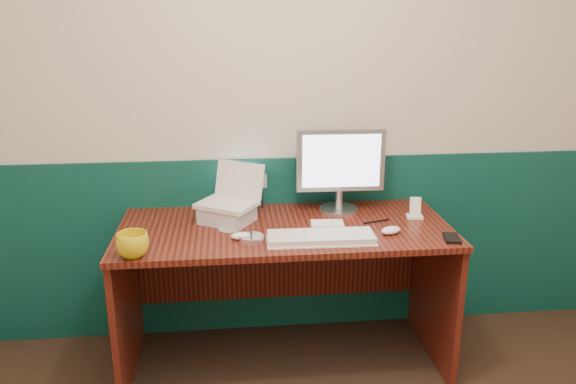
{
  "coord_description": "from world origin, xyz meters",
  "views": [
    {
      "loc": [
        -0.36,
        -1.15,
        1.71
      ],
      "look_at": [
        -0.11,
        1.23,
        0.97
      ],
      "focal_mm": 35.0,
      "sensor_mm": 36.0,
      "label": 1
    }
  ],
  "objects": [
    {
      "name": "cd_spindle",
      "position": [
        -0.27,
        1.21,
        0.76
      ],
      "size": [
        0.11,
        0.11,
        0.02
      ],
      "primitive_type": "cylinder",
      "color": "silver",
      "rests_on": "desk"
    },
    {
      "name": "dock",
      "position": [
        0.56,
        1.43,
        0.76
      ],
      "size": [
        0.09,
        0.07,
        0.01
      ],
      "primitive_type": "cube",
      "rotation": [
        0.0,
        0.0,
        -0.18
      ],
      "color": "white",
      "rests_on": "desk"
    },
    {
      "name": "cd_loose_a",
      "position": [
        -0.37,
        1.37,
        0.75
      ],
      "size": [
        0.11,
        0.11,
        0.0
      ],
      "primitive_type": "cylinder",
      "color": "silver",
      "rests_on": "desk"
    },
    {
      "name": "laptop",
      "position": [
        -0.38,
        1.47,
        0.94
      ],
      "size": [
        0.33,
        0.32,
        0.22
      ],
      "primitive_type": null,
      "rotation": [
        0.0,
        0.0,
        -0.57
      ],
      "color": "silver",
      "rests_on": "laptop_riser"
    },
    {
      "name": "monitor",
      "position": [
        0.2,
        1.58,
        0.97
      ],
      "size": [
        0.45,
        0.14,
        0.45
      ],
      "primitive_type": null,
      "rotation": [
        0.0,
        0.0,
        -0.03
      ],
      "color": "#B6B7BB",
      "rests_on": "desk"
    },
    {
      "name": "papers",
      "position": [
        0.11,
        1.39,
        0.75
      ],
      "size": [
        0.17,
        0.12,
        0.0
      ],
      "primitive_type": "cube",
      "rotation": [
        0.0,
        0.0,
        -0.09
      ],
      "color": "white",
      "rests_on": "desk"
    },
    {
      "name": "mouse_right",
      "position": [
        0.38,
        1.23,
        0.77
      ],
      "size": [
        0.12,
        0.1,
        0.03
      ],
      "primitive_type": "ellipsoid",
      "rotation": [
        0.0,
        0.0,
        0.43
      ],
      "color": "white",
      "rests_on": "desk"
    },
    {
      "name": "camcorder",
      "position": [
        -0.23,
        1.64,
        0.84
      ],
      "size": [
        0.12,
        0.14,
        0.18
      ],
      "primitive_type": null,
      "rotation": [
        0.0,
        0.0,
        0.34
      ],
      "color": "#A8A9AD",
      "rests_on": "desk"
    },
    {
      "name": "music_player",
      "position": [
        0.56,
        1.43,
        0.81
      ],
      "size": [
        0.06,
        0.04,
        0.09
      ],
      "primitive_type": "cube",
      "rotation": [
        -0.17,
        0.0,
        -0.18
      ],
      "color": "white",
      "rests_on": "dock"
    },
    {
      "name": "pda",
      "position": [
        0.63,
        1.13,
        0.76
      ],
      "size": [
        0.09,
        0.13,
        0.01
      ],
      "primitive_type": "cube",
      "rotation": [
        0.0,
        0.0,
        -0.2
      ],
      "color": "black",
      "rests_on": "desk"
    },
    {
      "name": "keyboard",
      "position": [
        0.04,
        1.18,
        0.76
      ],
      "size": [
        0.48,
        0.17,
        0.03
      ],
      "primitive_type": "cube",
      "rotation": [
        0.0,
        0.0,
        -0.03
      ],
      "color": "silver",
      "rests_on": "desk"
    },
    {
      "name": "wainscot",
      "position": [
        0.0,
        1.74,
        0.5
      ],
      "size": [
        3.48,
        0.02,
        1.0
      ],
      "primitive_type": "cube",
      "color": "#083533",
      "rests_on": "ground"
    },
    {
      "name": "back_wall",
      "position": [
        0.0,
        1.75,
        1.25
      ],
      "size": [
        3.5,
        0.04,
        2.5
      ],
      "primitive_type": "cube",
      "color": "beige",
      "rests_on": "ground"
    },
    {
      "name": "desk",
      "position": [
        -0.11,
        1.38,
        0.38
      ],
      "size": [
        1.6,
        0.7,
        0.75
      ],
      "primitive_type": "cube",
      "color": "black",
      "rests_on": "ground"
    },
    {
      "name": "mug",
      "position": [
        -0.78,
        1.09,
        0.8
      ],
      "size": [
        0.18,
        0.18,
        0.11
      ],
      "primitive_type": "imported",
      "rotation": [
        0.0,
        0.0,
        -0.39
      ],
      "color": "gold",
      "rests_on": "desk"
    },
    {
      "name": "laptop_riser",
      "position": [
        -0.38,
        1.47,
        0.79
      ],
      "size": [
        0.3,
        0.29,
        0.08
      ],
      "primitive_type": "cube",
      "rotation": [
        0.0,
        0.0,
        -0.57
      ],
      "color": "silver",
      "rests_on": "desk"
    },
    {
      "name": "mouse_left",
      "position": [
        -0.32,
        1.23,
        0.77
      ],
      "size": [
        0.1,
        0.06,
        0.03
      ],
      "primitive_type": "ellipsoid",
      "rotation": [
        0.0,
        0.0,
        -0.02
      ],
      "color": "white",
      "rests_on": "desk"
    },
    {
      "name": "pen",
      "position": [
        0.35,
        1.39,
        0.75
      ],
      "size": [
        0.14,
        0.05,
        0.01
      ],
      "primitive_type": "cylinder",
      "rotation": [
        0.0,
        1.57,
        0.28
      ],
      "color": "black",
      "rests_on": "desk"
    }
  ]
}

